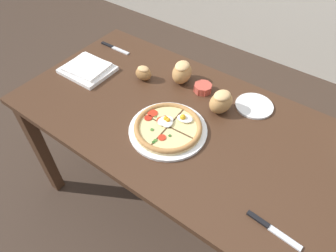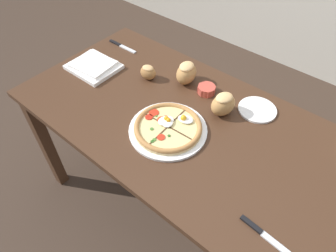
% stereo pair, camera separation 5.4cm
% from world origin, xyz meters
% --- Properties ---
extents(ground_plane, '(12.00, 12.00, 0.00)m').
position_xyz_m(ground_plane, '(0.00, 0.00, 0.00)').
color(ground_plane, '#3D2D23').
extents(dining_table, '(1.50, 0.80, 0.78)m').
position_xyz_m(dining_table, '(0.00, 0.00, 0.67)').
color(dining_table, '#422819').
rests_on(dining_table, ground_plane).
extents(pizza, '(0.33, 0.33, 0.06)m').
position_xyz_m(pizza, '(0.01, -0.10, 0.80)').
color(pizza, white).
rests_on(pizza, dining_table).
extents(ramekin_bowl, '(0.09, 0.09, 0.04)m').
position_xyz_m(ramekin_bowl, '(-0.01, 0.21, 0.80)').
color(ramekin_bowl, '#C64C3D').
rests_on(ramekin_bowl, dining_table).
extents(napkin_folded, '(0.25, 0.21, 0.04)m').
position_xyz_m(napkin_folded, '(-0.57, -0.01, 0.79)').
color(napkin_folded, white).
rests_on(napkin_folded, dining_table).
extents(bread_piece_near, '(0.12, 0.14, 0.10)m').
position_xyz_m(bread_piece_near, '(0.13, 0.14, 0.83)').
color(bread_piece_near, '#B27F47').
rests_on(bread_piece_near, dining_table).
extents(bread_piece_mid, '(0.09, 0.08, 0.07)m').
position_xyz_m(bread_piece_mid, '(-0.29, 0.12, 0.82)').
color(bread_piece_mid, '#A3703D').
rests_on(bread_piece_mid, dining_table).
extents(bread_piece_far, '(0.11, 0.13, 0.11)m').
position_xyz_m(bread_piece_far, '(-0.13, 0.21, 0.83)').
color(bread_piece_far, '#B27F47').
rests_on(bread_piece_far, dining_table).
extents(knife_main, '(0.20, 0.02, 0.01)m').
position_xyz_m(knife_main, '(-0.60, 0.23, 0.78)').
color(knife_main, silver).
rests_on(knife_main, dining_table).
extents(knife_spare, '(0.19, 0.03, 0.01)m').
position_xyz_m(knife_spare, '(0.54, -0.25, 0.78)').
color(knife_spare, silver).
rests_on(knife_spare, dining_table).
extents(side_saucer, '(0.17, 0.17, 0.01)m').
position_xyz_m(side_saucer, '(0.24, 0.26, 0.78)').
color(side_saucer, white).
rests_on(side_saucer, dining_table).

